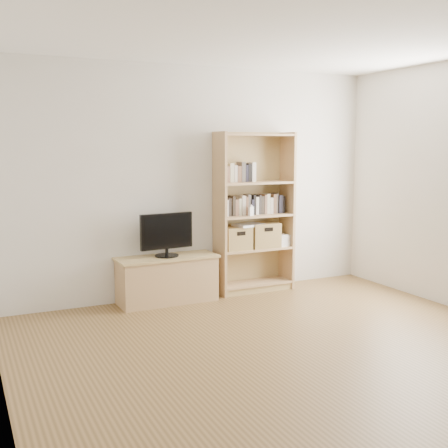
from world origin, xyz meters
TOP-DOWN VIEW (x-y plane):
  - floor at (0.00, 0.00)m, footprint 4.50×5.00m
  - back_wall at (0.00, 2.50)m, footprint 4.50×0.02m
  - left_wall at (-2.25, 0.00)m, footprint 0.02×5.00m
  - ceiling at (0.00, 0.00)m, footprint 4.50×5.00m
  - tv_stand at (-0.43, 2.30)m, footprint 1.08×0.43m
  - bookshelf at (0.68, 2.33)m, footprint 0.94×0.34m
  - television at (-0.43, 2.30)m, footprint 0.61×0.10m
  - books_row_mid at (0.68, 2.35)m, footprint 0.88×0.22m
  - books_row_upper at (0.47, 2.35)m, footprint 0.39×0.15m
  - baby_monitor at (0.57, 2.23)m, footprint 0.06×0.05m
  - basket_left at (0.43, 2.33)m, footprint 0.33×0.28m
  - basket_right at (0.79, 2.33)m, footprint 0.36×0.30m
  - laptop at (0.59, 2.32)m, footprint 0.38×0.30m
  - magazine_stack at (1.00, 2.33)m, footprint 0.22×0.28m

SIDE VIEW (x-z plane):
  - floor at x=0.00m, z-range -0.01..0.01m
  - tv_stand at x=-0.43m, z-range 0.00..0.49m
  - magazine_stack at x=1.00m, z-range 0.52..0.64m
  - basket_left at x=0.43m, z-range 0.52..0.78m
  - basket_right at x=0.79m, z-range 0.52..0.81m
  - television at x=-0.43m, z-range 0.51..0.99m
  - laptop at x=0.59m, z-range 0.78..0.81m
  - bookshelf at x=0.68m, z-range 0.00..1.87m
  - baby_monitor at x=0.57m, z-range 0.92..1.02m
  - books_row_mid at x=0.68m, z-range 0.92..1.15m
  - back_wall at x=0.00m, z-range 0.00..2.60m
  - left_wall at x=-2.25m, z-range 0.00..2.60m
  - books_row_upper at x=0.47m, z-range 1.30..1.51m
  - ceiling at x=0.00m, z-range 2.60..2.60m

